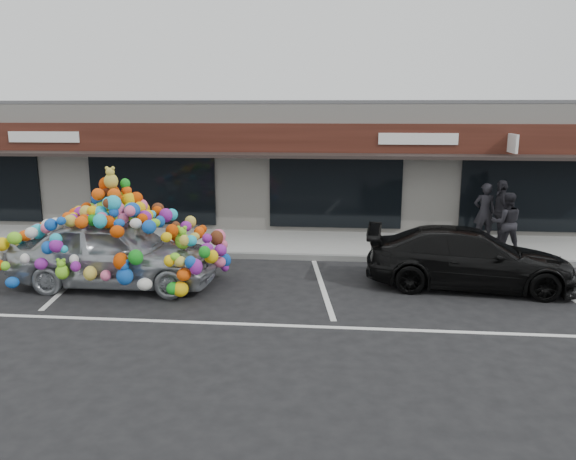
# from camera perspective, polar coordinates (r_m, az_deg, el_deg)

# --- Properties ---
(ground) EXTENTS (90.00, 90.00, 0.00)m
(ground) POSITION_cam_1_polar(r_m,az_deg,el_deg) (13.38, -8.67, -5.58)
(ground) COLOR black
(ground) RESTS_ON ground
(shop_building) EXTENTS (24.00, 7.20, 4.31)m
(shop_building) POSITION_cam_1_polar(r_m,az_deg,el_deg) (21.10, -3.26, 7.08)
(shop_building) COLOR silver
(shop_building) RESTS_ON ground
(sidewalk) EXTENTS (26.00, 3.00, 0.15)m
(sidewalk) POSITION_cam_1_polar(r_m,az_deg,el_deg) (17.12, -5.44, -1.27)
(sidewalk) COLOR gray
(sidewalk) RESTS_ON ground
(kerb) EXTENTS (26.00, 0.18, 0.16)m
(kerb) POSITION_cam_1_polar(r_m,az_deg,el_deg) (15.69, -6.47, -2.55)
(kerb) COLOR slate
(kerb) RESTS_ON ground
(parking_stripe_left) EXTENTS (0.73, 4.37, 0.01)m
(parking_stripe_left) POSITION_cam_1_polar(r_m,az_deg,el_deg) (14.65, -20.75, -4.65)
(parking_stripe_left) COLOR silver
(parking_stripe_left) RESTS_ON ground
(parking_stripe_mid) EXTENTS (0.73, 4.37, 0.01)m
(parking_stripe_mid) POSITION_cam_1_polar(r_m,az_deg,el_deg) (13.18, 3.49, -5.71)
(parking_stripe_mid) COLOR silver
(parking_stripe_mid) RESTS_ON ground
(parking_stripe_right) EXTENTS (0.73, 4.37, 0.01)m
(parking_stripe_right) POSITION_cam_1_polar(r_m,az_deg,el_deg) (14.09, 26.14, -5.80)
(parking_stripe_right) COLOR silver
(parking_stripe_right) RESTS_ON ground
(lane_line) EXTENTS (14.00, 0.12, 0.01)m
(lane_line) POSITION_cam_1_polar(r_m,az_deg,el_deg) (10.89, -1.27, -9.65)
(lane_line) COLOR silver
(lane_line) RESTS_ON ground
(toy_car) EXTENTS (3.37, 4.97, 2.90)m
(toy_car) POSITION_cam_1_polar(r_m,az_deg,el_deg) (13.57, -17.13, -1.42)
(toy_car) COLOR #A7ADB2
(toy_car) RESTS_ON ground
(black_sedan) EXTENTS (2.32, 4.86, 1.37)m
(black_sedan) POSITION_cam_1_polar(r_m,az_deg,el_deg) (13.63, 17.93, -2.73)
(black_sedan) COLOR black
(black_sedan) RESTS_ON ground
(pedestrian_a) EXTENTS (0.67, 0.46, 1.76)m
(pedestrian_a) POSITION_cam_1_polar(r_m,az_deg,el_deg) (17.75, 19.31, 1.72)
(pedestrian_a) COLOR black
(pedestrian_a) RESTS_ON sidewalk
(pedestrian_b) EXTENTS (0.84, 0.66, 1.68)m
(pedestrian_b) POSITION_cam_1_polar(r_m,az_deg,el_deg) (16.53, 21.31, 0.70)
(pedestrian_b) COLOR black
(pedestrian_b) RESTS_ON sidewalk
(pedestrian_c) EXTENTS (1.12, 0.49, 1.89)m
(pedestrian_c) POSITION_cam_1_polar(r_m,az_deg,el_deg) (17.57, 20.77, 1.73)
(pedestrian_c) COLOR #29272D
(pedestrian_c) RESTS_ON sidewalk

